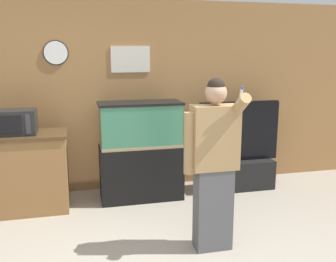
% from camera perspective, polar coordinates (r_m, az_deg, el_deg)
% --- Properties ---
extents(wall_back_paneled, '(10.00, 0.08, 2.60)m').
position_cam_1_polar(wall_back_paneled, '(5.20, -8.92, 5.16)').
color(wall_back_paneled, olive).
rests_on(wall_back_paneled, ground_plane).
extents(counter_island, '(1.38, 0.59, 0.96)m').
position_cam_1_polar(counter_island, '(4.88, -22.99, -5.96)').
color(counter_island, brown).
rests_on(counter_island, ground_plane).
extents(microwave, '(0.53, 0.34, 0.29)m').
position_cam_1_polar(microwave, '(4.70, -22.61, 1.24)').
color(microwave, black).
rests_on(microwave, counter_island).
extents(aquarium_on_stand, '(1.06, 0.48, 1.28)m').
position_cam_1_polar(aquarium_on_stand, '(4.89, -4.19, -3.04)').
color(aquarium_on_stand, black).
rests_on(aquarium_on_stand, ground_plane).
extents(tv_on_stand, '(1.17, 0.40, 1.24)m').
position_cam_1_polar(tv_on_stand, '(5.40, 10.67, -4.87)').
color(tv_on_stand, black).
rests_on(tv_on_stand, ground_plane).
extents(person_standing, '(0.53, 0.40, 1.67)m').
position_cam_1_polar(person_standing, '(3.56, 6.93, -4.86)').
color(person_standing, '#515156').
rests_on(person_standing, ground_plane).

